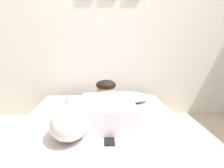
% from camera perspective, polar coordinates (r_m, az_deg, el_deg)
% --- Properties ---
extents(back_wall, '(4.42, 0.12, 2.50)m').
position_cam_1_polar(back_wall, '(3.17, -0.70, 15.47)').
color(back_wall, silver).
rests_on(back_wall, ground).
extents(bed, '(1.32, 1.95, 0.30)m').
position_cam_1_polar(bed, '(2.11, -2.43, -12.14)').
color(bed, '#4C4742').
rests_on(bed, ground).
extents(pillow, '(0.52, 0.32, 0.11)m').
position_cam_1_polar(pillow, '(2.63, 2.91, -3.07)').
color(pillow, silver).
rests_on(pillow, bed).
extents(person_lying, '(0.43, 0.92, 0.27)m').
position_cam_1_polar(person_lying, '(2.09, -1.22, -5.01)').
color(person_lying, silver).
rests_on(person_lying, bed).
extents(dog, '(0.26, 0.57, 0.21)m').
position_cam_1_polar(dog, '(1.73, -9.42, -8.32)').
color(dog, beige).
rests_on(dog, bed).
extents(coffee_cup, '(0.12, 0.09, 0.07)m').
position_cam_1_polar(coffee_cup, '(2.52, -0.43, -4.05)').
color(coffee_cup, '#D84C47').
rests_on(coffee_cup, bed).
extents(cell_phone, '(0.07, 0.14, 0.01)m').
position_cam_1_polar(cell_phone, '(1.63, -0.58, -13.12)').
color(cell_phone, black).
rests_on(cell_phone, bed).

